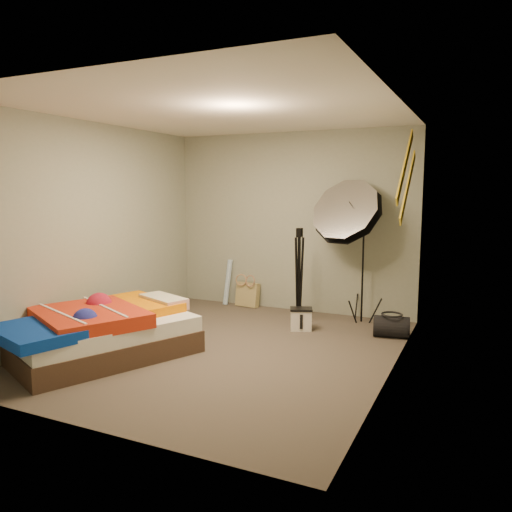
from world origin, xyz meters
The scene contains 15 objects.
floor centered at (0.00, 0.00, 0.00)m, with size 4.00×4.00×0.00m, color #50453D.
ceiling centered at (0.00, 0.00, 2.50)m, with size 4.00×4.00×0.00m, color silver.
wall_back centered at (0.00, 2.00, 1.25)m, with size 3.50×3.50×0.00m, color gray.
wall_front centered at (0.00, -2.00, 1.25)m, with size 3.50×3.50×0.00m, color gray.
wall_left centered at (-1.75, 0.00, 1.25)m, with size 4.00×4.00×0.00m, color gray.
wall_right centered at (1.75, 0.00, 1.25)m, with size 4.00×4.00×0.00m, color gray.
tote_bag centered at (-0.64, 1.90, 0.18)m, with size 0.35×0.11×0.35m, color tan.
wrapping_roll centered at (-0.97, 1.90, 0.34)m, with size 0.08×0.08×0.67m, color #6095C8.
camera_case centered at (0.50, 1.06, 0.13)m, with size 0.25×0.18×0.25m, color silver.
duffel_bag centered at (1.56, 1.22, 0.12)m, with size 0.25×0.25×0.41m, color black.
wall_stripe_upper centered at (1.73, 0.60, 1.95)m, with size 0.02×1.10×0.10m, color gold.
wall_stripe_lower centered at (1.73, 0.85, 1.75)m, with size 0.02×1.10×0.10m, color gold.
bed centered at (-1.07, -0.71, 0.26)m, with size 1.84×2.19×0.52m.
photo_umbrella centered at (0.90, 1.69, 1.40)m, with size 1.23×0.97×1.95m.
camera_tripod centered at (0.35, 1.37, 0.70)m, with size 0.07×0.07×1.23m.
Camera 1 is at (2.50, -4.57, 1.72)m, focal length 35.00 mm.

